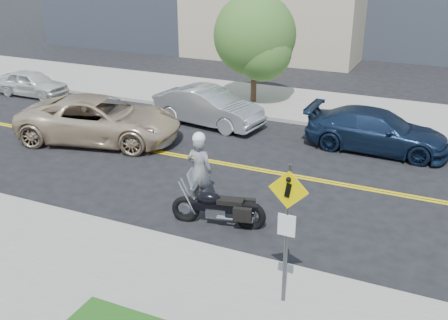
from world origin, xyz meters
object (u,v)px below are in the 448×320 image
at_px(motorcyclist, 199,168).
at_px(parked_car_blue, 377,131).
at_px(pedestrian_sign, 287,222).
at_px(motorcycle, 218,199).
at_px(parked_car_white, 32,83).
at_px(suv, 100,119).
at_px(parked_car_silver, 208,107).

relative_size(motorcyclist, parked_car_blue, 0.43).
distance_m(pedestrian_sign, motorcycle, 3.84).
bearing_deg(parked_car_blue, parked_car_white, 89.60).
bearing_deg(parked_car_white, motorcycle, -120.29).
distance_m(motorcyclist, suv, 6.43).
relative_size(pedestrian_sign, motorcyclist, 1.40).
height_order(pedestrian_sign, parked_car_silver, pedestrian_sign).
bearing_deg(pedestrian_sign, motorcycle, 136.07).
xyz_separation_m(pedestrian_sign, parked_car_white, (-16.12, 10.22, -1.34)).
distance_m(pedestrian_sign, parked_car_blue, 9.80).
bearing_deg(parked_car_white, parked_car_blue, -92.35).
xyz_separation_m(suv, parked_car_silver, (2.82, 3.36, -0.07)).
bearing_deg(motorcycle, parked_car_white, 138.65).
xyz_separation_m(parked_car_white, parked_car_silver, (9.65, -0.41, 0.14)).
bearing_deg(pedestrian_sign, motorcyclist, 136.59).
xyz_separation_m(motorcycle, parked_car_white, (-13.50, 7.69, -0.12)).
height_order(parked_car_white, parked_car_blue, parked_car_blue).
bearing_deg(parked_car_blue, motorcyclist, 149.95).
distance_m(motorcyclist, parked_car_silver, 6.99).
height_order(pedestrian_sign, parked_car_blue, pedestrian_sign).
distance_m(motorcyclist, parked_car_white, 14.23).
xyz_separation_m(suv, parked_car_white, (-6.82, 3.77, -0.21)).
bearing_deg(motorcyclist, parked_car_silver, -68.29).
relative_size(motorcycle, parked_car_silver, 0.53).
distance_m(pedestrian_sign, parked_car_silver, 11.81).
bearing_deg(motorcycle, parked_car_blue, 56.81).
distance_m(motorcycle, parked_car_silver, 8.24).
bearing_deg(pedestrian_sign, suv, 145.24).
relative_size(motorcyclist, motorcycle, 0.88).
bearing_deg(parked_car_blue, suv, 110.31).
height_order(pedestrian_sign, motorcycle, pedestrian_sign).
height_order(pedestrian_sign, suv, pedestrian_sign).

